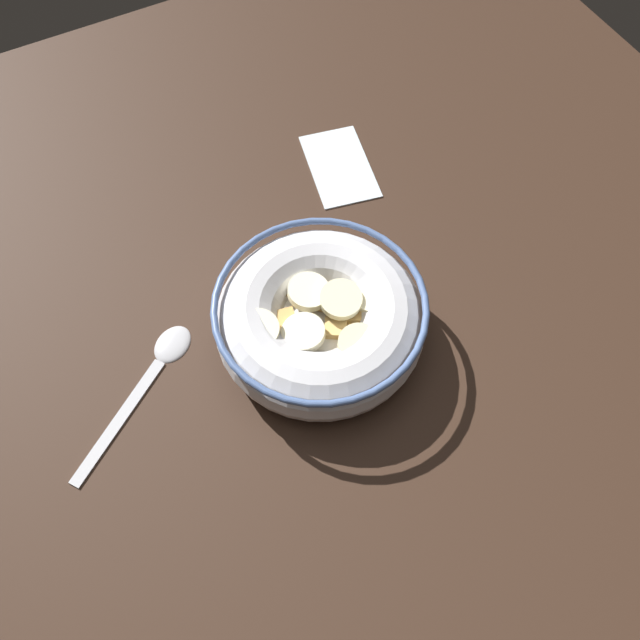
% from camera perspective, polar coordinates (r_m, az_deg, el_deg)
% --- Properties ---
extents(ground_plane, '(1.01, 1.01, 0.02)m').
position_cam_1_polar(ground_plane, '(0.60, -0.00, -1.87)').
color(ground_plane, '#332116').
extents(cereal_bowl, '(0.18, 0.18, 0.06)m').
position_cam_1_polar(cereal_bowl, '(0.57, 0.02, 0.04)').
color(cereal_bowl, silver).
rests_on(cereal_bowl, ground_plane).
extents(spoon, '(0.11, 0.14, 0.01)m').
position_cam_1_polar(spoon, '(0.59, -13.90, -3.90)').
color(spoon, '#B7B7BC').
rests_on(spoon, ground_plane).
extents(folded_napkin, '(0.11, 0.08, 0.00)m').
position_cam_1_polar(folded_napkin, '(0.71, 1.68, 13.04)').
color(folded_napkin, silver).
rests_on(folded_napkin, ground_plane).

